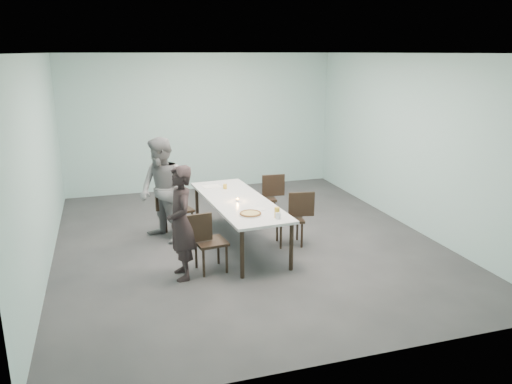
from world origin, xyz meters
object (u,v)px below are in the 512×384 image
object	(u,v)px
diner_far	(162,191)
water_tumbler	(278,215)
chair_far_right	(267,195)
table	(238,203)
side_plate	(259,209)
pizza	(250,214)
tealight	(238,200)
chair_far_left	(174,207)
beer_glass	(277,213)
amber_tumbler	(225,186)
chair_near_left	(205,238)
chair_near_right	(295,215)
diner_near	(181,223)

from	to	relation	value
diner_far	water_tumbler	size ratio (longest dim) A/B	19.09
chair_far_right	water_tumbler	size ratio (longest dim) A/B	9.67
table	chair_far_right	bearing A→B (deg)	49.85
diner_far	side_plate	bearing A→B (deg)	21.26
pizza	water_tumbler	bearing A→B (deg)	-39.22
table	tealight	world-z (taller)	tealight
chair_far_left	beer_glass	distance (m)	2.16
amber_tumbler	chair_near_left	bearing A→B (deg)	-113.14
chair_near_right	amber_tumbler	size ratio (longest dim) A/B	10.88
chair_far_right	diner_near	world-z (taller)	diner_near
table	beer_glass	xyz separation A→B (m)	(0.29, -1.02, 0.13)
chair_near_left	diner_near	size ratio (longest dim) A/B	0.55
chair_far_left	beer_glass	bearing A→B (deg)	-69.70
diner_near	tealight	world-z (taller)	diner_near
diner_near	side_plate	world-z (taller)	diner_near
diner_near	beer_glass	world-z (taller)	diner_near
table	pizza	size ratio (longest dim) A/B	7.81
diner_near	amber_tumbler	world-z (taller)	diner_near
beer_glass	chair_near_right	bearing A→B (deg)	52.87
chair_far_right	pizza	distance (m)	1.96
pizza	tealight	size ratio (longest dim) A/B	6.07
chair_near_left	beer_glass	size ratio (longest dim) A/B	5.80
chair_far_left	diner_near	size ratio (longest dim) A/B	0.55
table	diner_far	size ratio (longest dim) A/B	1.55
chair_near_left	pizza	distance (m)	0.74
pizza	diner_far	bearing A→B (deg)	130.35
diner_far	diner_near	bearing A→B (deg)	-26.00
chair_near_right	water_tumbler	world-z (taller)	chair_near_right
tealight	side_plate	bearing A→B (deg)	-67.74
beer_glass	tealight	distance (m)	0.99
chair_near_right	beer_glass	world-z (taller)	beer_glass
table	side_plate	distance (m)	0.61
chair_near_right	diner_far	xyz separation A→B (m)	(-1.99, 0.78, 0.36)
table	amber_tumbler	bearing A→B (deg)	93.35
side_plate	beer_glass	distance (m)	0.46
amber_tumbler	pizza	bearing A→B (deg)	-89.62
table	amber_tumbler	xyz separation A→B (m)	(-0.04, 0.71, 0.10)
pizza	table	bearing A→B (deg)	87.69
chair_near_left	chair_far_right	world-z (taller)	same
table	water_tumbler	xyz separation A→B (m)	(0.30, -1.05, 0.10)
chair_far_right	diner_far	xyz separation A→B (m)	(-1.95, -0.46, 0.36)
diner_near	water_tumbler	distance (m)	1.37
side_plate	tealight	size ratio (longest dim) A/B	3.21
table	chair_far_right	world-z (taller)	chair_far_right
chair_near_left	diner_far	size ratio (longest dim) A/B	0.51
table	tealight	xyz separation A→B (m)	(-0.04, -0.09, 0.08)
chair_far_right	side_plate	world-z (taller)	chair_far_right
amber_tumbler	chair_near_right	bearing A→B (deg)	-47.23
chair_near_right	diner_far	bearing A→B (deg)	-11.72
table	tealight	size ratio (longest dim) A/B	47.41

